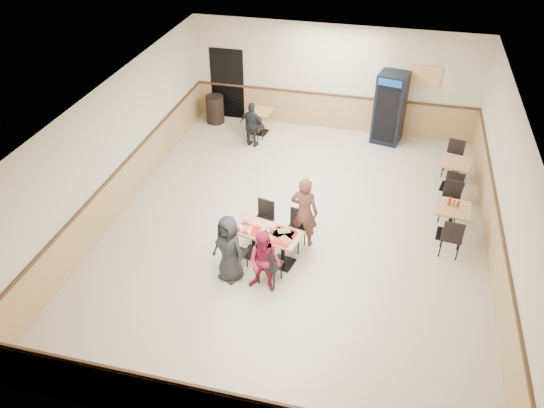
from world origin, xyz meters
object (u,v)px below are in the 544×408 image
(pepsi_cooler, at_px, (390,108))
(trash_bin, at_px, (215,109))
(diner_woman_left, at_px, (229,249))
(diner_man_opposite, at_px, (304,212))
(side_table_near, at_px, (451,217))
(diner_woman_right, at_px, (264,262))
(lone_diner, at_px, (252,125))
(back_table, at_px, (260,118))
(side_table_far, at_px, (454,171))
(main_table, at_px, (268,241))

(pepsi_cooler, bearing_deg, trash_bin, -167.43)
(diner_woman_left, relative_size, diner_man_opposite, 0.89)
(diner_woman_left, height_order, side_table_near, diner_woman_left)
(diner_woman_right, xyz_separation_m, lone_diner, (-1.71, 5.34, -0.03))
(diner_woman_right, relative_size, back_table, 1.81)
(side_table_far, bearing_deg, diner_man_opposite, -136.83)
(lone_diner, xyz_separation_m, trash_bin, (-1.46, 1.14, -0.22))
(pepsi_cooler, relative_size, trash_bin, 2.39)
(side_table_far, bearing_deg, diner_woman_right, -128.52)
(lone_diner, xyz_separation_m, pepsi_cooler, (3.54, 1.18, 0.35))
(main_table, distance_m, side_table_near, 3.91)
(diner_woman_left, bearing_deg, diner_man_opposite, 73.28)
(side_table_far, bearing_deg, trash_bin, 162.84)
(diner_woman_left, height_order, diner_man_opposite, diner_man_opposite)
(diner_man_opposite, distance_m, side_table_far, 4.23)
(side_table_near, distance_m, trash_bin, 7.69)
(diner_man_opposite, relative_size, side_table_far, 1.89)
(diner_man_opposite, distance_m, pepsi_cooler, 5.18)
(side_table_near, xyz_separation_m, trash_bin, (-6.57, 3.99, -0.08))
(diner_woman_left, height_order, side_table_far, diner_woman_left)
(diner_woman_left, height_order, back_table, diner_woman_left)
(main_table, xyz_separation_m, diner_man_opposite, (0.58, 0.68, 0.33))
(diner_woman_right, distance_m, trash_bin, 7.22)
(main_table, distance_m, diner_man_opposite, 0.96)
(side_table_far, bearing_deg, diner_woman_left, -134.95)
(side_table_near, bearing_deg, main_table, -155.15)
(lone_diner, height_order, back_table, lone_diner)
(diner_woman_left, xyz_separation_m, lone_diner, (-0.98, 5.18, -0.08))
(diner_woman_left, xyz_separation_m, diner_woman_right, (0.73, -0.16, -0.05))
(lone_diner, distance_m, side_table_near, 5.86)
(diner_man_opposite, bearing_deg, back_table, -59.13)
(main_table, distance_m, pepsi_cooler, 6.03)
(trash_bin, bearing_deg, main_table, -61.77)
(diner_woman_left, relative_size, side_table_near, 1.85)
(back_table, bearing_deg, side_table_near, -35.47)
(diner_woman_right, height_order, trash_bin, diner_woman_right)
(side_table_far, distance_m, trash_bin, 6.99)
(diner_woman_right, distance_m, pepsi_cooler, 6.78)
(back_table, relative_size, trash_bin, 0.89)
(diner_woman_left, bearing_deg, lone_diner, 124.54)
(diner_woman_right, xyz_separation_m, side_table_near, (3.40, 2.49, -0.17))
(diner_man_opposite, bearing_deg, pepsi_cooler, -99.71)
(side_table_near, bearing_deg, diner_woman_right, -143.79)
(side_table_near, xyz_separation_m, back_table, (-5.11, 3.64, -0.03))
(main_table, relative_size, lone_diner, 1.13)
(diner_woman_left, bearing_deg, side_table_near, 53.18)
(back_table, bearing_deg, pepsi_cooler, 6.34)
(main_table, relative_size, pepsi_cooler, 0.73)
(diner_woman_right, xyz_separation_m, diner_man_opposite, (0.44, 1.53, 0.13))
(main_table, distance_m, diner_woman_right, 0.88)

